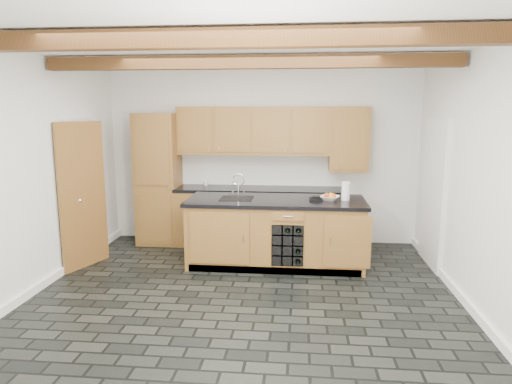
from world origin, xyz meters
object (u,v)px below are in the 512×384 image
(island, at_px, (276,232))
(fruit_bowl, at_px, (330,198))
(kitchen_scale, at_px, (316,198))
(paper_towel, at_px, (346,191))

(island, distance_m, fruit_bowl, 0.88)
(kitchen_scale, height_order, paper_towel, paper_towel)
(island, height_order, fruit_bowl, fruit_bowl)
(island, distance_m, kitchen_scale, 0.73)
(kitchen_scale, distance_m, paper_towel, 0.42)
(fruit_bowl, bearing_deg, kitchen_scale, 177.18)
(island, xyz_separation_m, kitchen_scale, (0.54, 0.02, 0.49))
(fruit_bowl, bearing_deg, island, -179.52)
(kitchen_scale, xyz_separation_m, paper_towel, (0.40, 0.02, 0.10))
(fruit_bowl, xyz_separation_m, paper_towel, (0.21, 0.03, 0.10))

